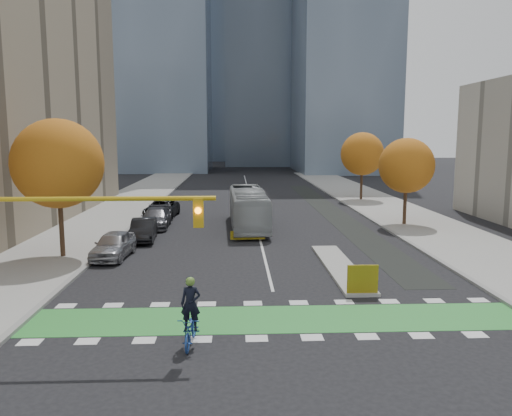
{
  "coord_description": "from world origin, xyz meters",
  "views": [
    {
      "loc": [
        -1.75,
        -17.41,
        7.19
      ],
      "look_at": [
        -0.51,
        11.67,
        3.0
      ],
      "focal_mm": 35.0,
      "sensor_mm": 36.0,
      "label": 1
    }
  ],
  "objects": [
    {
      "name": "parked_car_b",
      "position": [
        -8.13,
        16.96,
        0.75
      ],
      "size": [
        1.94,
        4.68,
        1.51
      ],
      "primitive_type": "imported",
      "rotation": [
        0.0,
        0.0,
        0.08
      ],
      "color": "black",
      "rests_on": "ground"
    },
    {
      "name": "curb_east",
      "position": [
        10.0,
        20.0,
        0.07
      ],
      "size": [
        0.3,
        120.0,
        0.16
      ],
      "primitive_type": "cube",
      "color": "gray",
      "rests_on": "ground"
    },
    {
      "name": "tree_east_far",
      "position": [
        12.5,
        38.0,
        5.24
      ],
      "size": [
        4.8,
        4.8,
        7.65
      ],
      "color": "#332114",
      "rests_on": "ground"
    },
    {
      "name": "bike_crossing",
      "position": [
        0.0,
        1.5,
        0.01
      ],
      "size": [
        20.0,
        3.0,
        0.01
      ],
      "primitive_type": "cube",
      "color": "#2D8B35",
      "rests_on": "ground"
    },
    {
      "name": "tree_east_near",
      "position": [
        12.0,
        22.0,
        4.86
      ],
      "size": [
        4.4,
        4.4,
        7.08
      ],
      "color": "#332114",
      "rests_on": "ground"
    },
    {
      "name": "traffic_signal_west",
      "position": [
        -7.93,
        -0.51,
        4.03
      ],
      "size": [
        8.53,
        0.56,
        5.2
      ],
      "color": "#BF9914",
      "rests_on": "ground"
    },
    {
      "name": "parked_car_d",
      "position": [
        -8.32,
        26.96,
        0.77
      ],
      "size": [
        2.85,
        5.68,
        1.54
      ],
      "primitive_type": "imported",
      "rotation": [
        0.0,
        0.0,
        -0.05
      ],
      "color": "black",
      "rests_on": "ground"
    },
    {
      "name": "tower_ne",
      "position": [
        20.0,
        85.0,
        30.0
      ],
      "size": [
        18.0,
        24.0,
        60.0
      ],
      "primitive_type": "cube",
      "color": "#47566B",
      "rests_on": "ground"
    },
    {
      "name": "sidewalk_east",
      "position": [
        13.5,
        20.0,
        0.07
      ],
      "size": [
        7.0,
        120.0,
        0.15
      ],
      "primitive_type": "cube",
      "color": "gray",
      "rests_on": "ground"
    },
    {
      "name": "parked_car_a",
      "position": [
        -9.0,
        11.96,
        0.79
      ],
      "size": [
        2.18,
        4.76,
        1.58
      ],
      "primitive_type": "imported",
      "rotation": [
        0.0,
        0.0,
        -0.07
      ],
      "color": "#A3A3A8",
      "rests_on": "ground"
    },
    {
      "name": "cyclist",
      "position": [
        -3.29,
        -0.84,
        0.81
      ],
      "size": [
        0.88,
        2.16,
        2.43
      ],
      "rotation": [
        0.0,
        0.0,
        -0.07
      ],
      "color": "navy",
      "rests_on": "ground"
    },
    {
      "name": "tree_west",
      "position": [
        -12.0,
        12.0,
        5.62
      ],
      "size": [
        5.2,
        5.2,
        8.22
      ],
      "color": "#332114",
      "rests_on": "ground"
    },
    {
      "name": "bus",
      "position": [
        -0.71,
        21.68,
        1.57
      ],
      "size": [
        3.0,
        11.34,
        3.14
      ],
      "primitive_type": "imported",
      "rotation": [
        0.0,
        0.0,
        0.03
      ],
      "color": "#A9AEB1",
      "rests_on": "ground"
    },
    {
      "name": "tower_far",
      "position": [
        -4.0,
        140.0,
        40.0
      ],
      "size": [
        26.0,
        26.0,
        80.0
      ],
      "primitive_type": "cube",
      "color": "#47566B",
      "rests_on": "ground"
    },
    {
      "name": "sidewalk_west",
      "position": [
        -13.5,
        20.0,
        0.07
      ],
      "size": [
        7.0,
        120.0,
        0.15
      ],
      "primitive_type": "cube",
      "color": "gray",
      "rests_on": "ground"
    },
    {
      "name": "parked_car_e",
      "position": [
        -8.74,
        32.0,
        0.66
      ],
      "size": [
        1.91,
        4.0,
        1.32
      ],
      "primitive_type": "imported",
      "rotation": [
        0.0,
        0.0,
        0.09
      ],
      "color": "gray",
      "rests_on": "ground"
    },
    {
      "name": "bike_lane_paint",
      "position": [
        7.5,
        30.0,
        0.01
      ],
      "size": [
        2.5,
        50.0,
        0.01
      ],
      "primitive_type": "cube",
      "color": "black",
      "rests_on": "ground"
    },
    {
      "name": "curb_west",
      "position": [
        -10.0,
        20.0,
        0.07
      ],
      "size": [
        0.3,
        120.0,
        0.16
      ],
      "primitive_type": "cube",
      "color": "gray",
      "rests_on": "ground"
    },
    {
      "name": "ground",
      "position": [
        0.0,
        0.0,
        0.0
      ],
      "size": [
        300.0,
        300.0,
        0.0
      ],
      "primitive_type": "plane",
      "color": "black",
      "rests_on": "ground"
    },
    {
      "name": "parked_car_c",
      "position": [
        -8.04,
        21.96,
        0.77
      ],
      "size": [
        2.28,
        5.35,
        1.54
      ],
      "primitive_type": "imported",
      "rotation": [
        0.0,
        0.0,
        0.02
      ],
      "color": "#46464B",
      "rests_on": "ground"
    },
    {
      "name": "hazard_board",
      "position": [
        4.0,
        4.2,
        0.8
      ],
      "size": [
        1.4,
        0.12,
        1.3
      ],
      "primitive_type": "cube",
      "color": "yellow",
      "rests_on": "median_island"
    },
    {
      "name": "centre_line",
      "position": [
        0.0,
        40.0,
        0.01
      ],
      "size": [
        0.15,
        70.0,
        0.01
      ],
      "primitive_type": "cube",
      "color": "silver",
      "rests_on": "ground"
    },
    {
      "name": "median_island",
      "position": [
        4.0,
        9.0,
        0.08
      ],
      "size": [
        1.6,
        10.0,
        0.16
      ],
      "primitive_type": "cube",
      "color": "gray",
      "rests_on": "ground"
    }
  ]
}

